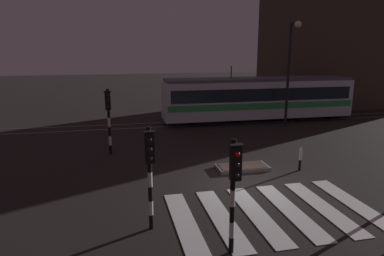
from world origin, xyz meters
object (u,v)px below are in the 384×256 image
street_lamp_trackside_right (291,62)px  tram (258,98)px  traffic_light_kerb_mid_left (234,181)px  traffic_light_corner_near_left (150,164)px  traffic_light_corner_far_left (108,112)px  bollard_island_edge (300,159)px

street_lamp_trackside_right → tram: size_ratio=0.49×
traffic_light_kerb_mid_left → tram: size_ratio=0.23×
traffic_light_kerb_mid_left → traffic_light_corner_near_left: bearing=138.9°
traffic_light_corner_far_left → bollard_island_edge: size_ratio=3.10×
bollard_island_edge → traffic_light_corner_near_left: bearing=-151.0°
traffic_light_corner_near_left → tram: bearing=57.3°
traffic_light_corner_far_left → street_lamp_trackside_right: (11.91, 3.85, 2.24)m
traffic_light_kerb_mid_left → bollard_island_edge: (5.11, 5.73, -1.59)m
tram → bollard_island_edge: 11.00m
traffic_light_kerb_mid_left → street_lamp_trackside_right: street_lamp_trackside_right is taller
traffic_light_kerb_mid_left → bollard_island_edge: bearing=48.3°
traffic_light_kerb_mid_left → tram: (7.37, 16.43, -0.40)m
traffic_light_kerb_mid_left → street_lamp_trackside_right: bearing=58.3°
traffic_light_kerb_mid_left → bollard_island_edge: traffic_light_kerb_mid_left is taller
traffic_light_corner_near_left → street_lamp_trackside_right: street_lamp_trackside_right is taller
traffic_light_corner_near_left → street_lamp_trackside_right: 16.17m
tram → traffic_light_corner_far_left: bearing=-148.9°
traffic_light_corner_far_left → traffic_light_corner_near_left: bearing=-80.5°
traffic_light_corner_near_left → traffic_light_corner_far_left: 8.29m
traffic_light_corner_near_left → traffic_light_kerb_mid_left: size_ratio=1.01×
street_lamp_trackside_right → tram: 3.99m
traffic_light_kerb_mid_left → traffic_light_corner_far_left: 10.51m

